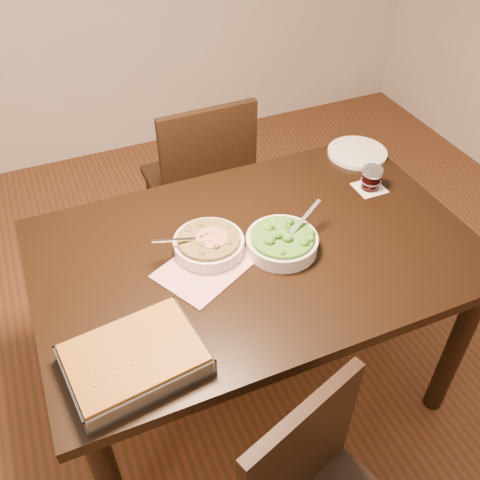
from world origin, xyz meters
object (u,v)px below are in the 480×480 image
(table, at_px, (256,269))
(chair_far, at_px, (202,178))
(stew_bowl, at_px, (209,244))
(dinner_plate, at_px, (357,153))
(baking_dish, at_px, (135,359))
(wine_tumbler, at_px, (371,178))
(broccoli_bowl, at_px, (282,242))

(table, xyz_separation_m, chair_far, (0.08, 0.77, -0.15))
(table, relative_size, stew_bowl, 5.58)
(dinner_plate, distance_m, chair_far, 0.71)
(stew_bowl, distance_m, baking_dish, 0.47)
(baking_dish, bearing_deg, wine_tumbler, 15.92)
(table, bearing_deg, stew_bowl, 162.01)
(broccoli_bowl, distance_m, baking_dish, 0.60)
(stew_bowl, bearing_deg, chair_far, 72.62)
(stew_bowl, relative_size, chair_far, 0.28)
(wine_tumbler, bearing_deg, chair_far, 124.33)
(broccoli_bowl, xyz_separation_m, baking_dish, (-0.54, -0.25, -0.00))
(baking_dish, xyz_separation_m, dinner_plate, (1.07, 0.63, -0.02))
(dinner_plate, relative_size, chair_far, 0.26)
(table, distance_m, stew_bowl, 0.20)
(table, height_order, broccoli_bowl, broccoli_bowl)
(stew_bowl, height_order, broccoli_bowl, broccoli_bowl)
(wine_tumbler, bearing_deg, dinner_plate, 68.99)
(chair_far, bearing_deg, table, 82.73)
(broccoli_bowl, bearing_deg, stew_bowl, 159.42)
(broccoli_bowl, bearing_deg, wine_tumbler, 20.79)
(broccoli_bowl, relative_size, baking_dish, 0.68)
(stew_bowl, relative_size, wine_tumbler, 3.03)
(chair_far, bearing_deg, stew_bowl, 71.43)
(baking_dish, bearing_deg, broccoli_bowl, 17.71)
(baking_dish, relative_size, chair_far, 0.41)
(table, distance_m, chair_far, 0.79)
(table, xyz_separation_m, broccoli_bowl, (0.07, -0.03, 0.13))
(baking_dish, xyz_separation_m, wine_tumbler, (0.99, 0.42, 0.02))
(baking_dish, bearing_deg, dinner_plate, 23.48)
(dinner_plate, bearing_deg, chair_far, 140.63)
(broccoli_bowl, bearing_deg, baking_dish, -155.16)
(wine_tumbler, relative_size, dinner_plate, 0.36)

